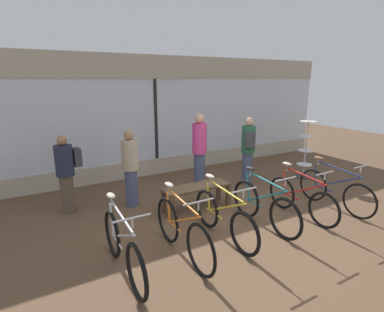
{
  "coord_description": "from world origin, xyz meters",
  "views": [
    {
      "loc": [
        -3.17,
        -3.87,
        2.58
      ],
      "look_at": [
        0.0,
        1.63,
        0.95
      ],
      "focal_mm": 28.0,
      "sensor_mm": 36.0,
      "label": 1
    }
  ],
  "objects_px": {
    "bicycle_center_left": "(224,218)",
    "bicycle_far_right": "(334,190)",
    "customer_mid_floor": "(130,167)",
    "customer_near_rack": "(248,149)",
    "customer_near_bench": "(66,172)",
    "bicycle_right": "(301,198)",
    "customer_by_window": "(199,150)",
    "display_bench": "(197,190)",
    "bicycle_far_left": "(123,248)",
    "bicycle_center_right": "(264,206)",
    "accessory_rack": "(305,153)",
    "bicycle_left": "(182,231)"
  },
  "relations": [
    {
      "from": "bicycle_center_left",
      "to": "bicycle_far_right",
      "type": "distance_m",
      "value": 2.68
    },
    {
      "from": "bicycle_center_left",
      "to": "customer_mid_floor",
      "type": "xyz_separation_m",
      "value": [
        -0.86,
        2.08,
        0.46
      ]
    },
    {
      "from": "bicycle_center_left",
      "to": "customer_near_rack",
      "type": "height_order",
      "value": "customer_near_rack"
    },
    {
      "from": "bicycle_center_left",
      "to": "customer_near_bench",
      "type": "xyz_separation_m",
      "value": [
        -2.04,
        2.42,
        0.45
      ]
    },
    {
      "from": "bicycle_right",
      "to": "customer_by_window",
      "type": "xyz_separation_m",
      "value": [
        -0.89,
        2.27,
        0.6
      ]
    },
    {
      "from": "display_bench",
      "to": "bicycle_far_left",
      "type": "bearing_deg",
      "value": -145.96
    },
    {
      "from": "customer_by_window",
      "to": "bicycle_far_left",
      "type": "bearing_deg",
      "value": -138.54
    },
    {
      "from": "bicycle_far_left",
      "to": "bicycle_far_right",
      "type": "relative_size",
      "value": 1.02
    },
    {
      "from": "customer_mid_floor",
      "to": "bicycle_far_right",
      "type": "bearing_deg",
      "value": -31.9
    },
    {
      "from": "customer_mid_floor",
      "to": "customer_near_bench",
      "type": "height_order",
      "value": "customer_mid_floor"
    },
    {
      "from": "bicycle_center_left",
      "to": "bicycle_right",
      "type": "xyz_separation_m",
      "value": [
        1.77,
        -0.05,
        -0.01
      ]
    },
    {
      "from": "bicycle_center_left",
      "to": "bicycle_center_right",
      "type": "xyz_separation_m",
      "value": [
        0.88,
        0.0,
        0.01
      ]
    },
    {
      "from": "bicycle_far_left",
      "to": "display_bench",
      "type": "distance_m",
      "value": 2.35
    },
    {
      "from": "bicycle_right",
      "to": "display_bench",
      "type": "distance_m",
      "value": 2.01
    },
    {
      "from": "bicycle_far_left",
      "to": "accessory_rack",
      "type": "distance_m",
      "value": 5.79
    },
    {
      "from": "customer_by_window",
      "to": "customer_near_bench",
      "type": "xyz_separation_m",
      "value": [
        -2.92,
        0.21,
        -0.13
      ]
    },
    {
      "from": "bicycle_center_right",
      "to": "customer_near_bench",
      "type": "bearing_deg",
      "value": 140.34
    },
    {
      "from": "bicycle_center_right",
      "to": "bicycle_center_left",
      "type": "bearing_deg",
      "value": -179.81
    },
    {
      "from": "bicycle_left",
      "to": "bicycle_right",
      "type": "distance_m",
      "value": 2.59
    },
    {
      "from": "bicycle_far_left",
      "to": "customer_near_rack",
      "type": "relative_size",
      "value": 1.05
    },
    {
      "from": "display_bench",
      "to": "customer_near_rack",
      "type": "bearing_deg",
      "value": 20.26
    },
    {
      "from": "bicycle_center_right",
      "to": "display_bench",
      "type": "bearing_deg",
      "value": 117.73
    },
    {
      "from": "bicycle_left",
      "to": "bicycle_center_left",
      "type": "relative_size",
      "value": 1.02
    },
    {
      "from": "bicycle_left",
      "to": "customer_near_rack",
      "type": "bearing_deg",
      "value": 34.59
    },
    {
      "from": "bicycle_far_left",
      "to": "customer_near_rack",
      "type": "xyz_separation_m",
      "value": [
        3.84,
        2.01,
        0.52
      ]
    },
    {
      "from": "bicycle_left",
      "to": "display_bench",
      "type": "relative_size",
      "value": 1.26
    },
    {
      "from": "bicycle_center_right",
      "to": "customer_mid_floor",
      "type": "bearing_deg",
      "value": 129.83
    },
    {
      "from": "accessory_rack",
      "to": "customer_near_rack",
      "type": "bearing_deg",
      "value": 168.47
    },
    {
      "from": "bicycle_center_left",
      "to": "bicycle_center_right",
      "type": "bearing_deg",
      "value": 0.19
    },
    {
      "from": "bicycle_far_right",
      "to": "bicycle_far_left",
      "type": "bearing_deg",
      "value": 179.45
    },
    {
      "from": "customer_near_rack",
      "to": "customer_by_window",
      "type": "relative_size",
      "value": 0.92
    },
    {
      "from": "bicycle_far_right",
      "to": "bicycle_right",
      "type": "bearing_deg",
      "value": 176.07
    },
    {
      "from": "bicycle_left",
      "to": "bicycle_center_right",
      "type": "height_order",
      "value": "bicycle_left"
    },
    {
      "from": "bicycle_far_left",
      "to": "bicycle_far_right",
      "type": "xyz_separation_m",
      "value": [
        4.39,
        -0.04,
        -0.0
      ]
    },
    {
      "from": "bicycle_far_left",
      "to": "customer_mid_floor",
      "type": "xyz_separation_m",
      "value": [
        0.86,
        2.16,
        0.45
      ]
    },
    {
      "from": "bicycle_center_right",
      "to": "customer_near_bench",
      "type": "height_order",
      "value": "customer_near_bench"
    },
    {
      "from": "bicycle_right",
      "to": "customer_near_rack",
      "type": "bearing_deg",
      "value": 79.99
    },
    {
      "from": "bicycle_right",
      "to": "display_bench",
      "type": "bearing_deg",
      "value": 140.06
    },
    {
      "from": "bicycle_far_left",
      "to": "bicycle_left",
      "type": "height_order",
      "value": "bicycle_left"
    },
    {
      "from": "bicycle_right",
      "to": "bicycle_left",
      "type": "bearing_deg",
      "value": -179.14
    },
    {
      "from": "bicycle_far_left",
      "to": "display_bench",
      "type": "xyz_separation_m",
      "value": [
        1.94,
        1.31,
        0.02
      ]
    },
    {
      "from": "bicycle_right",
      "to": "bicycle_far_right",
      "type": "height_order",
      "value": "bicycle_far_right"
    },
    {
      "from": "bicycle_right",
      "to": "customer_near_rack",
      "type": "height_order",
      "value": "customer_near_rack"
    },
    {
      "from": "bicycle_center_left",
      "to": "customer_mid_floor",
      "type": "bearing_deg",
      "value": 112.34
    },
    {
      "from": "bicycle_far_right",
      "to": "customer_near_rack",
      "type": "xyz_separation_m",
      "value": [
        -0.55,
        2.05,
        0.52
      ]
    },
    {
      "from": "bicycle_left",
      "to": "customer_mid_floor",
      "type": "height_order",
      "value": "customer_mid_floor"
    },
    {
      "from": "bicycle_left",
      "to": "customer_mid_floor",
      "type": "bearing_deg",
      "value": 90.93
    },
    {
      "from": "customer_near_rack",
      "to": "customer_mid_floor",
      "type": "height_order",
      "value": "customer_near_rack"
    },
    {
      "from": "customer_near_rack",
      "to": "customer_mid_floor",
      "type": "distance_m",
      "value": 2.99
    },
    {
      "from": "accessory_rack",
      "to": "customer_by_window",
      "type": "distance_m",
      "value": 3.03
    }
  ]
}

